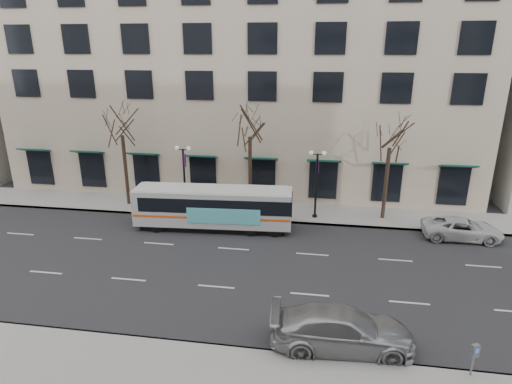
% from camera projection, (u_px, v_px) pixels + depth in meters
% --- Properties ---
extents(ground, '(160.00, 160.00, 0.00)m').
position_uv_depth(ground, '(226.00, 266.00, 25.13)').
color(ground, black).
rests_on(ground, ground).
extents(sidewalk_far, '(80.00, 4.00, 0.15)m').
position_uv_depth(sidewalk_far, '(315.00, 214.00, 32.80)').
color(sidewalk_far, gray).
rests_on(sidewalk_far, ground).
extents(building_hotel, '(40.00, 20.00, 24.00)m').
position_uv_depth(building_hotel, '(250.00, 49.00, 41.19)').
color(building_hotel, '#BDA891').
rests_on(building_hotel, ground).
extents(tree_far_left, '(3.60, 3.60, 8.34)m').
position_uv_depth(tree_far_left, '(121.00, 123.00, 32.65)').
color(tree_far_left, black).
rests_on(tree_far_left, ground).
extents(tree_far_mid, '(3.60, 3.60, 8.55)m').
position_uv_depth(tree_far_mid, '(250.00, 124.00, 31.14)').
color(tree_far_mid, black).
rests_on(tree_far_mid, ground).
extents(tree_far_right, '(3.60, 3.60, 8.06)m').
position_uv_depth(tree_far_right, '(391.00, 134.00, 29.84)').
color(tree_far_right, black).
rests_on(tree_far_right, ground).
extents(lamp_post_left, '(1.22, 0.45, 5.21)m').
position_uv_depth(lamp_post_left, '(184.00, 175.00, 32.57)').
color(lamp_post_left, black).
rests_on(lamp_post_left, ground).
extents(lamp_post_right, '(1.22, 0.45, 5.21)m').
position_uv_depth(lamp_post_right, '(316.00, 181.00, 31.13)').
color(lamp_post_right, black).
rests_on(lamp_post_right, ground).
extents(city_bus, '(11.12, 3.07, 2.98)m').
position_uv_depth(city_bus, '(214.00, 207.00, 29.89)').
color(city_bus, silver).
rests_on(city_bus, ground).
extents(silver_car, '(6.22, 2.85, 1.76)m').
position_uv_depth(silver_car, '(342.00, 329.00, 18.11)').
color(silver_car, '#A3A6AA').
rests_on(silver_car, ground).
extents(white_pickup, '(5.14, 2.43, 1.42)m').
position_uv_depth(white_pickup, '(462.00, 229.00, 28.56)').
color(white_pickup, silver).
rests_on(white_pickup, ground).
extents(pay_station, '(0.35, 0.30, 1.39)m').
position_uv_depth(pay_station, '(474.00, 353.00, 16.28)').
color(pay_station, slate).
rests_on(pay_station, sidewalk_near).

